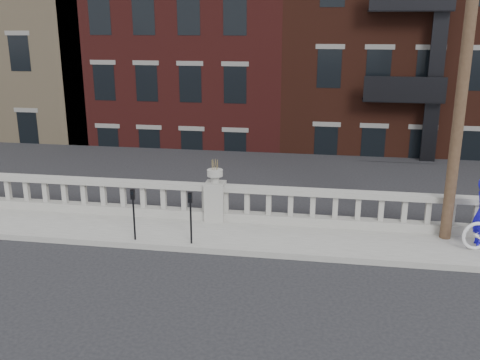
{
  "coord_description": "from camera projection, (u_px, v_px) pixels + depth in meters",
  "views": [
    {
      "loc": [
        3.03,
        -10.07,
        5.55
      ],
      "look_at": [
        0.83,
        3.2,
        1.58
      ],
      "focal_mm": 40.0,
      "sensor_mm": 36.0,
      "label": 1
    }
  ],
  "objects": [
    {
      "name": "parking_meter_b",
      "position": [
        191.0,
        212.0,
        13.37
      ],
      "size": [
        0.1,
        0.09,
        1.36
      ],
      "color": "black",
      "rests_on": "sidewalk"
    },
    {
      "name": "sidewalk",
      "position": [
        208.0,
        234.0,
        14.39
      ],
      "size": [
        32.0,
        2.2,
        0.15
      ],
      "primitive_type": "cube",
      "color": "gray",
      "rests_on": "ground"
    },
    {
      "name": "ground",
      "position": [
        178.0,
        289.0,
        11.57
      ],
      "size": [
        120.0,
        120.0,
        0.0
      ],
      "primitive_type": "plane",
      "color": "black",
      "rests_on": "ground"
    },
    {
      "name": "balustrade",
      "position": [
        215.0,
        203.0,
        15.13
      ],
      "size": [
        28.0,
        0.34,
        1.03
      ],
      "color": "gray",
      "rests_on": "sidewalk"
    },
    {
      "name": "lower_level",
      "position": [
        289.0,
        73.0,
        32.55
      ],
      "size": [
        80.0,
        44.0,
        20.8
      ],
      "color": "#605E59",
      "rests_on": "ground"
    },
    {
      "name": "parking_meter_a",
      "position": [
        133.0,
        209.0,
        13.6
      ],
      "size": [
        0.1,
        0.09,
        1.36
      ],
      "color": "black",
      "rests_on": "sidewalk"
    },
    {
      "name": "utility_pole",
      "position": [
        468.0,
        36.0,
        12.53
      ],
      "size": [
        1.6,
        0.28,
        10.0
      ],
      "color": "#422D1E",
      "rests_on": "sidewalk"
    },
    {
      "name": "planter_pedestal",
      "position": [
        215.0,
        197.0,
        15.08
      ],
      "size": [
        0.55,
        0.55,
        1.76
      ],
      "color": "gray",
      "rests_on": "sidewalk"
    }
  ]
}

